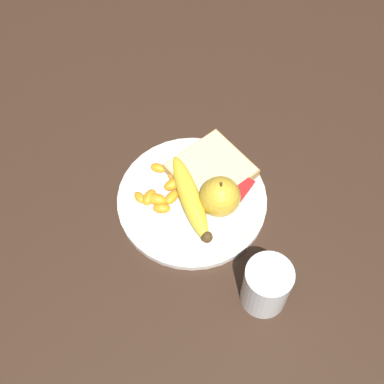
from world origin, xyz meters
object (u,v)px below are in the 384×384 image
at_px(plate, 192,199).
at_px(bread_slice, 209,169).
at_px(apple, 220,197).
at_px(fork, 194,204).
at_px(jam_packet, 238,189).
at_px(juice_glass, 266,286).
at_px(banana, 192,199).

xyz_separation_m(plate, bread_slice, (-0.06, -0.00, 0.02)).
bearing_deg(apple, fork, -61.51).
distance_m(apple, jam_packet, 0.05).
relative_size(apple, bread_slice, 0.51).
xyz_separation_m(juice_glass, apple, (-0.09, -0.14, 0.00)).
distance_m(plate, banana, 0.02).
distance_m(plate, juice_glass, 0.21).
height_order(plate, jam_packet, jam_packet).
height_order(apple, fork, apple).
xyz_separation_m(plate, jam_packet, (-0.05, 0.06, 0.01)).
xyz_separation_m(bread_slice, jam_packet, (0.01, 0.06, -0.00)).
xyz_separation_m(plate, banana, (0.01, 0.01, 0.02)).
relative_size(apple, fork, 0.45).
bearing_deg(banana, plate, -142.52).
bearing_deg(banana, juice_glass, 68.47).
xyz_separation_m(apple, jam_packet, (-0.04, 0.01, -0.02)).
bearing_deg(plate, fork, 51.69).
xyz_separation_m(apple, bread_slice, (-0.05, -0.05, -0.02)).
bearing_deg(banana, fork, 99.75).
relative_size(plate, jam_packet, 5.22).
distance_m(juice_glass, bread_slice, 0.24).
distance_m(fork, jam_packet, 0.08).
height_order(juice_glass, apple, juice_glass).
xyz_separation_m(plate, fork, (0.01, 0.01, 0.01)).
xyz_separation_m(apple, fork, (0.02, -0.04, -0.03)).
height_order(fork, jam_packet, jam_packet).
height_order(plate, bread_slice, bread_slice).
height_order(apple, jam_packet, apple).
height_order(banana, fork, banana).
xyz_separation_m(plate, apple, (-0.01, 0.05, 0.04)).
bearing_deg(banana, jam_packet, 140.60).
xyz_separation_m(bread_slice, fork, (0.07, 0.01, -0.01)).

